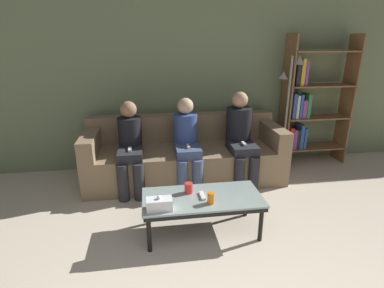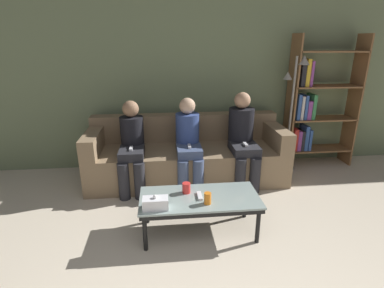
% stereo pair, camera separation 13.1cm
% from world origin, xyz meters
% --- Properties ---
extents(wall_back, '(12.00, 0.06, 2.60)m').
position_xyz_m(wall_back, '(0.00, 3.66, 1.30)').
color(wall_back, '#707F5B').
rests_on(wall_back, ground_plane).
extents(couch, '(2.51, 0.87, 0.80)m').
position_xyz_m(couch, '(0.00, 3.14, 0.30)').
color(couch, '#897051').
rests_on(couch, ground_plane).
extents(coffee_table, '(1.11, 0.52, 0.38)m').
position_xyz_m(coffee_table, '(0.01, 1.91, 0.34)').
color(coffee_table, '#8C9E99').
rests_on(coffee_table, ground_plane).
extents(cup_near_left, '(0.06, 0.06, 0.11)m').
position_xyz_m(cup_near_left, '(0.06, 1.78, 0.43)').
color(cup_near_left, orange).
rests_on(cup_near_left, coffee_table).
extents(cup_near_right, '(0.08, 0.08, 0.10)m').
position_xyz_m(cup_near_right, '(-0.11, 2.00, 0.43)').
color(cup_near_right, red).
rests_on(cup_near_right, coffee_table).
extents(tissue_box, '(0.22, 0.12, 0.13)m').
position_xyz_m(tissue_box, '(-0.40, 1.75, 0.43)').
color(tissue_box, white).
rests_on(tissue_box, coffee_table).
extents(game_remote, '(0.04, 0.15, 0.02)m').
position_xyz_m(game_remote, '(0.01, 1.91, 0.39)').
color(game_remote, white).
rests_on(game_remote, coffee_table).
extents(bookshelf, '(0.96, 0.32, 1.84)m').
position_xyz_m(bookshelf, '(1.82, 3.43, 0.86)').
color(bookshelf, brown).
rests_on(bookshelf, ground_plane).
extents(standing_lamp, '(0.31, 0.26, 1.57)m').
position_xyz_m(standing_lamp, '(1.45, 3.29, 0.96)').
color(standing_lamp, gray).
rests_on(standing_lamp, ground_plane).
extents(seated_person_left_end, '(0.31, 0.62, 1.07)m').
position_xyz_m(seated_person_left_end, '(-0.68, 2.92, 0.57)').
color(seated_person_left_end, '#28282D').
rests_on(seated_person_left_end, ground_plane).
extents(seated_person_mid_left, '(0.31, 0.61, 1.10)m').
position_xyz_m(seated_person_mid_left, '(0.00, 2.93, 0.58)').
color(seated_person_mid_left, '#47567A').
rests_on(seated_person_mid_left, ground_plane).
extents(seated_person_mid_right, '(0.32, 0.64, 1.15)m').
position_xyz_m(seated_person_mid_right, '(0.68, 2.94, 0.62)').
color(seated_person_mid_right, '#28282D').
rests_on(seated_person_mid_right, ground_plane).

